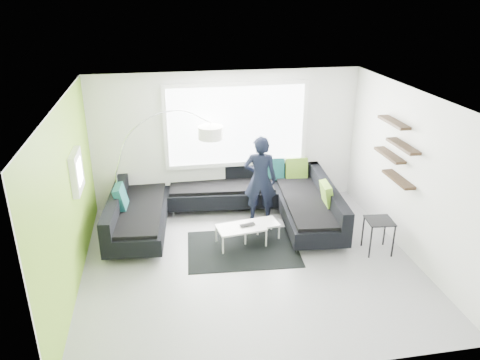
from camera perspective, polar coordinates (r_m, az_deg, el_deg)
name	(u,v)px	position (r m, az deg, el deg)	size (l,w,h in m)	color
ground	(249,262)	(8.04, 1.16, -9.98)	(5.50, 5.50, 0.00)	gray
room_shell	(250,157)	(7.42, 1.25, 2.77)	(5.54, 5.04, 2.82)	white
sectional_sofa	(224,206)	(9.02, -1.92, -3.20)	(4.45, 2.98, 0.92)	black
rug	(243,249)	(8.40, 0.35, -8.38)	(1.95, 1.42, 0.01)	black
coffee_table	(250,232)	(8.56, 1.24, -6.38)	(1.09, 0.63, 0.36)	white
arc_lamp	(116,173)	(8.98, -14.90, 0.86)	(2.06, 0.53, 2.23)	silver
side_table	(378,236)	(8.53, 16.45, -6.54)	(0.44, 0.44, 0.61)	black
person	(260,179)	(9.03, 2.48, 0.08)	(0.72, 0.56, 1.74)	black
laptop	(248,226)	(8.37, 1.04, -5.62)	(0.32, 0.25, 0.02)	black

